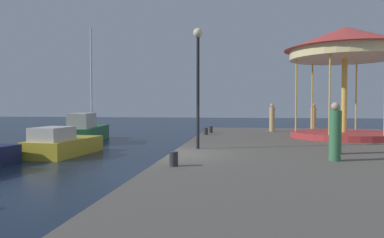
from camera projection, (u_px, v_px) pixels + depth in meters
ground_plane at (170, 176)px, 12.37m from camera, size 120.00×120.00×0.00m
quay_dock at (352, 169)px, 11.51m from camera, size 12.02×29.55×0.80m
motorboat_yellow at (63, 144)px, 17.56m from camera, size 2.28×4.48×1.45m
sailboat_green at (87, 131)px, 24.02m from camera, size 2.79×6.31×7.95m
carousel at (345, 54)px, 18.18m from camera, size 6.10×6.10×5.69m
lamp_post_mid_promenade at (198, 67)px, 13.57m from camera, size 0.36×0.36×4.62m
bollard_south at (206, 131)px, 20.21m from camera, size 0.24×0.24×0.40m
bollard_north at (211, 129)px, 21.70m from camera, size 0.24×0.24×0.40m
bollard_center at (174, 159)px, 9.75m from camera, size 0.24×0.24×0.40m
person_by_the_water at (313, 119)px, 22.01m from camera, size 0.34×0.34×1.79m
person_mid_promenade at (336, 131)px, 12.19m from camera, size 0.34×0.34×1.72m
person_near_carousel at (272, 118)px, 22.80m from camera, size 0.34×0.34×1.80m
person_far_corner at (335, 133)px, 10.67m from camera, size 0.34×0.34×1.77m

